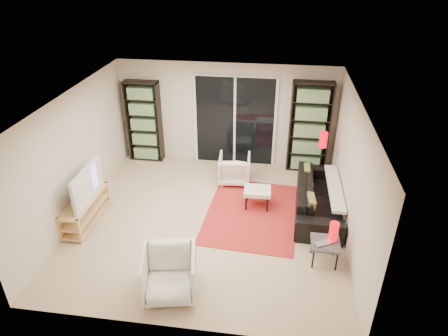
{
  "coord_description": "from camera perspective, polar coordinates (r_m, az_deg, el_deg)",
  "views": [
    {
      "loc": [
        1.15,
        -6.12,
        4.59
      ],
      "look_at": [
        0.25,
        0.3,
        1.0
      ],
      "focal_mm": 32.0,
      "sensor_mm": 36.0,
      "label": 1
    }
  ],
  "objects": [
    {
      "name": "wall_left",
      "position": [
        7.89,
        -20.52,
        1.57
      ],
      "size": [
        0.02,
        5.0,
        2.4
      ],
      "primitive_type": "cube",
      "color": "beige",
      "rests_on": "ground"
    },
    {
      "name": "tv_stand",
      "position": [
        8.0,
        -19.21,
        -5.62
      ],
      "size": [
        0.43,
        1.35,
        0.5
      ],
      "color": "#DEAB6A",
      "rests_on": "floor"
    },
    {
      "name": "floor_lamp",
      "position": [
        8.66,
        13.89,
        3.08
      ],
      "size": [
        0.19,
        0.19,
        1.24
      ],
      "color": "black",
      "rests_on": "floor"
    },
    {
      "name": "armchair_front",
      "position": [
        6.15,
        -7.8,
        -14.73
      ],
      "size": [
        0.92,
        0.94,
        0.73
      ],
      "primitive_type": "imported",
      "rotation": [
        0.0,
        0.0,
        0.2
      ],
      "color": "silver",
      "rests_on": "floor"
    },
    {
      "name": "tv",
      "position": [
        7.7,
        -19.75,
        -2.18
      ],
      "size": [
        0.15,
        1.13,
        0.65
      ],
      "primitive_type": "imported",
      "rotation": [
        0.0,
        0.0,
        1.57
      ],
      "color": "black",
      "rests_on": "tv_stand"
    },
    {
      "name": "floor",
      "position": [
        7.74,
        -2.16,
        -7.44
      ],
      "size": [
        5.0,
        5.0,
        0.0
      ],
      "primitive_type": "plane",
      "color": "#C0A88C",
      "rests_on": "ground"
    },
    {
      "name": "bookshelf_left",
      "position": [
        9.7,
        -11.34,
        6.51
      ],
      "size": [
        0.8,
        0.3,
        1.95
      ],
      "color": "black",
      "rests_on": "ground"
    },
    {
      "name": "ottoman",
      "position": [
        7.96,
        4.8,
        -3.4
      ],
      "size": [
        0.54,
        0.44,
        0.4
      ],
      "color": "silver",
      "rests_on": "floor"
    },
    {
      "name": "wall_back",
      "position": [
        9.33,
        0.36,
        7.67
      ],
      "size": [
        5.0,
        0.02,
        2.4
      ],
      "primitive_type": "cube",
      "color": "beige",
      "rests_on": "ground"
    },
    {
      "name": "bookshelf_right",
      "position": [
        9.19,
        12.09,
        5.66
      ],
      "size": [
        0.9,
        0.3,
        2.1
      ],
      "color": "black",
      "rests_on": "ground"
    },
    {
      "name": "ceiling",
      "position": [
        6.6,
        -2.55,
        9.57
      ],
      "size": [
        5.0,
        5.0,
        0.02
      ],
      "primitive_type": "cube",
      "color": "white",
      "rests_on": "wall_back"
    },
    {
      "name": "wall_front",
      "position": [
        5.09,
        -7.38,
        -13.06
      ],
      "size": [
        5.0,
        0.02,
        2.4
      ],
      "primitive_type": "cube",
      "color": "beige",
      "rests_on": "ground"
    },
    {
      "name": "armchair_back",
      "position": [
        8.8,
        1.5,
        -0.09
      ],
      "size": [
        0.72,
        0.74,
        0.63
      ],
      "primitive_type": "imported",
      "rotation": [
        0.0,
        0.0,
        3.21
      ],
      "color": "silver",
      "rests_on": "floor"
    },
    {
      "name": "side_table",
      "position": [
        6.81,
        14.27,
        -10.54
      ],
      "size": [
        0.47,
        0.47,
        0.4
      ],
      "color": "#414146",
      "rests_on": "floor"
    },
    {
      "name": "sofa",
      "position": [
        8.03,
        13.41,
        -4.02
      ],
      "size": [
        0.97,
        2.25,
        0.64
      ],
      "primitive_type": "imported",
      "rotation": [
        0.0,
        0.0,
        1.52
      ],
      "color": "black",
      "rests_on": "floor"
    },
    {
      "name": "wall_right",
      "position": [
        7.13,
        17.87,
        -0.97
      ],
      "size": [
        0.02,
        5.0,
        2.4
      ],
      "primitive_type": "cube",
      "color": "beige",
      "rests_on": "ground"
    },
    {
      "name": "rug",
      "position": [
        7.93,
        4.03,
        -6.41
      ],
      "size": [
        1.89,
        2.46,
        0.01
      ],
      "primitive_type": "cube",
      "rotation": [
        0.0,
        0.0,
        -0.06
      ],
      "color": "#AC2322",
      "rests_on": "floor"
    },
    {
      "name": "sliding_door",
      "position": [
        9.33,
        1.56,
        6.67
      ],
      "size": [
        1.92,
        0.08,
        2.16
      ],
      "color": "white",
      "rests_on": "ground"
    },
    {
      "name": "laptop",
      "position": [
        6.72,
        14.29,
        -10.55
      ],
      "size": [
        0.38,
        0.34,
        0.03
      ],
      "primitive_type": "imported",
      "rotation": [
        0.0,
        0.0,
        0.5
      ],
      "color": "silver",
      "rests_on": "side_table"
    },
    {
      "name": "table_lamp",
      "position": [
        6.76,
        15.39,
        -8.74
      ],
      "size": [
        0.15,
        0.15,
        0.33
      ],
      "primitive_type": "cylinder",
      "color": "red",
      "rests_on": "side_table"
    }
  ]
}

